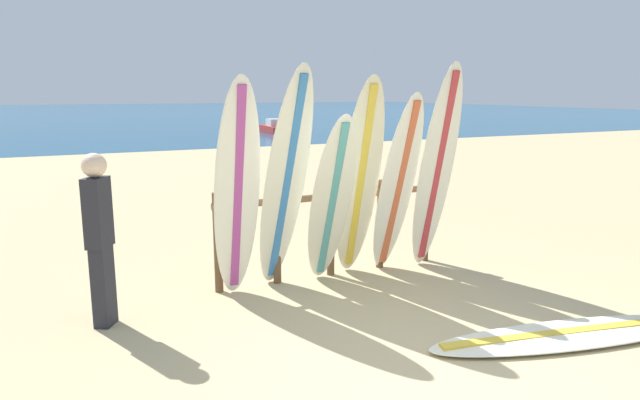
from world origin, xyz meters
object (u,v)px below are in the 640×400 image
(surfboard_rack, at_px, (331,220))
(surfboard_leaning_right, at_px, (436,169))
(surfboard_leaning_center, at_px, (360,180))
(surfboard_leaning_center_left, at_px, (331,202))
(surfboard_leaning_center_right, at_px, (398,185))
(surfboard_leaning_left, at_px, (285,182))
(small_boat_offshore, at_px, (274,128))
(surfboard_lying_on_sand, at_px, (571,334))
(beachgoer_standing, at_px, (99,233))
(surfboard_leaning_far_left, at_px, (237,191))

(surfboard_rack, relative_size, surfboard_leaning_right, 1.13)
(surfboard_leaning_center, bearing_deg, surfboard_leaning_center_left, -162.57)
(surfboard_leaning_center_right, bearing_deg, surfboard_rack, 157.26)
(surfboard_leaning_left, height_order, surfboard_leaning_center_left, surfboard_leaning_left)
(surfboard_leaning_right, bearing_deg, surfboard_leaning_center_left, -178.76)
(surfboard_leaning_right, height_order, small_boat_offshore, surfboard_leaning_right)
(surfboard_leaning_center_left, distance_m, small_boat_offshore, 23.95)
(surfboard_lying_on_sand, height_order, beachgoer_standing, beachgoer_standing)
(beachgoer_standing, bearing_deg, surfboard_leaning_center_left, 0.21)
(surfboard_leaning_center_right, relative_size, surfboard_lying_on_sand, 0.77)
(surfboard_leaning_left, distance_m, surfboard_leaning_center, 0.92)
(surfboard_lying_on_sand, distance_m, beachgoer_standing, 4.35)
(beachgoer_standing, bearing_deg, surfboard_leaning_center_right, 2.04)
(small_boat_offshore, bearing_deg, beachgoer_standing, -114.18)
(surfboard_leaning_center_left, xyz_separation_m, surfboard_leaning_center, (0.42, 0.13, 0.19))
(surfboard_leaning_center, distance_m, surfboard_leaning_center_right, 0.50)
(surfboard_leaning_far_left, xyz_separation_m, surfboard_leaning_right, (2.43, -0.07, 0.08))
(surfboard_leaning_right, relative_size, beachgoer_standing, 1.54)
(surfboard_leaning_far_left, height_order, surfboard_leaning_center, surfboard_leaning_center)
(surfboard_leaning_center_right, bearing_deg, surfboard_leaning_left, -179.15)
(surfboard_leaning_far_left, relative_size, surfboard_leaning_right, 0.93)
(surfboard_leaning_center, distance_m, beachgoer_standing, 2.81)
(surfboard_leaning_center_right, bearing_deg, small_boat_offshore, 73.01)
(surfboard_leaning_center_left, xyz_separation_m, surfboard_lying_on_sand, (1.36, -2.08, -0.94))
(surfboard_rack, height_order, surfboard_leaning_center, surfboard_leaning_center)
(surfboard_leaning_center_right, xyz_separation_m, surfboard_leaning_right, (0.49, -0.08, 0.17))
(surfboard_leaning_right, bearing_deg, surfboard_lying_on_sand, -91.20)
(surfboard_lying_on_sand, bearing_deg, beachgoer_standing, 150.99)
(surfboard_lying_on_sand, distance_m, small_boat_offshore, 25.53)
(surfboard_leaning_left, height_order, beachgoer_standing, surfboard_leaning_left)
(surfboard_leaning_far_left, xyz_separation_m, surfboard_leaning_left, (0.53, -0.01, 0.06))
(surfboard_leaning_far_left, bearing_deg, beachgoer_standing, -175.54)
(surfboard_leaning_far_left, bearing_deg, surfboard_leaning_left, -0.91)
(surfboard_leaning_right, xyz_separation_m, surfboard_lying_on_sand, (-0.04, -2.11, -1.22))
(surfboard_leaning_left, relative_size, surfboard_leaning_center_right, 1.13)
(surfboard_rack, distance_m, beachgoer_standing, 2.61)
(surfboard_leaning_center_left, xyz_separation_m, beachgoer_standing, (-2.37, -0.01, -0.08))
(surfboard_leaning_left, xyz_separation_m, small_boat_offshore, (8.30, 22.54, -0.97))
(surfboard_leaning_center, bearing_deg, small_boat_offshore, 71.84)
(surfboard_rack, xyz_separation_m, surfboard_leaning_far_left, (-1.22, -0.31, 0.50))
(surfboard_leaning_center_left, relative_size, surfboard_leaning_right, 0.78)
(surfboard_leaning_left, relative_size, small_boat_offshore, 0.83)
(surfboard_leaning_far_left, bearing_deg, surfboard_lying_on_sand, -42.29)
(surfboard_rack, height_order, surfboard_leaning_center_right, surfboard_leaning_center_right)
(surfboard_leaning_far_left, xyz_separation_m, surfboard_lying_on_sand, (2.39, -2.17, -1.13))
(surfboard_leaning_left, bearing_deg, surfboard_lying_on_sand, -49.30)
(surfboard_leaning_right, bearing_deg, surfboard_leaning_left, 178.29)
(surfboard_leaning_left, distance_m, surfboard_lying_on_sand, 3.09)
(surfboard_leaning_center_left, relative_size, surfboard_lying_on_sand, 0.70)
(surfboard_leaning_center_right, distance_m, surfboard_lying_on_sand, 2.46)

